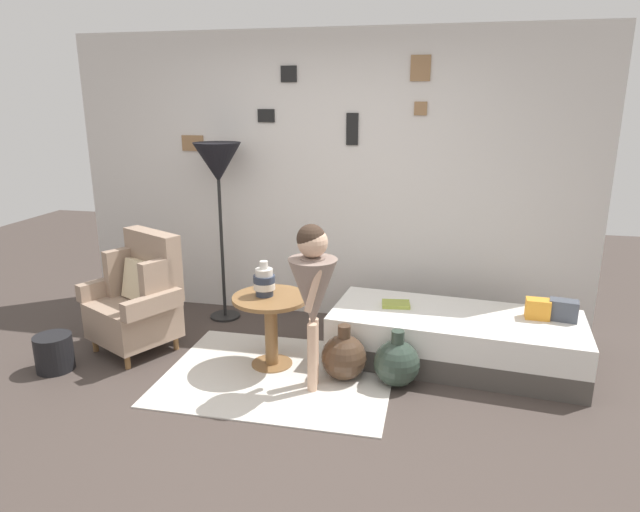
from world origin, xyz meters
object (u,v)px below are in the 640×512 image
at_px(person_child, 313,285).
at_px(magazine_basket, 54,353).
at_px(side_table, 271,316).
at_px(demijohn_near, 344,357).
at_px(armchair, 139,298).
at_px(floor_lamp, 218,168).
at_px(demijohn_far, 397,363).
at_px(book_on_daybed, 396,304).
at_px(daybed, 454,338).
at_px(vase_striped, 264,281).

xyz_separation_m(person_child, magazine_basket, (-2.00, -0.15, -0.64)).
xyz_separation_m(side_table, demijohn_near, (0.58, -0.09, -0.24)).
distance_m(armchair, floor_lamp, 1.32).
distance_m(armchair, person_child, 1.62).
bearing_deg(magazine_basket, demijohn_far, 7.11).
relative_size(book_on_daybed, demijohn_far, 0.52).
relative_size(armchair, book_on_daybed, 4.41).
xyz_separation_m(daybed, magazine_basket, (-2.99, -0.78, -0.06)).
height_order(daybed, floor_lamp, floor_lamp).
bearing_deg(floor_lamp, demijohn_far, -29.54).
bearing_deg(demijohn_far, person_child, -163.23).
bearing_deg(demijohn_far, side_table, 174.08).
bearing_deg(magazine_basket, floor_lamp, 55.90).
height_order(demijohn_near, demijohn_far, same).
relative_size(floor_lamp, person_child, 1.36).
bearing_deg(magazine_basket, armchair, 47.91).
height_order(floor_lamp, demijohn_near, floor_lamp).
distance_m(vase_striped, demijohn_near, 0.82).
bearing_deg(demijohn_near, person_child, -135.54).
bearing_deg(demijohn_far, floor_lamp, 150.46).
bearing_deg(person_child, demijohn_near, 44.46).
bearing_deg(side_table, demijohn_near, -8.59).
bearing_deg(demijohn_near, demijohn_far, -1.87).
relative_size(armchair, demijohn_near, 2.30).
bearing_deg(daybed, demijohn_near, -150.67).
bearing_deg(daybed, magazine_basket, -165.30).
relative_size(demijohn_near, magazine_basket, 1.51).
height_order(daybed, person_child, person_child).
distance_m(floor_lamp, person_child, 1.73).
bearing_deg(person_child, book_on_daybed, 54.40).
bearing_deg(person_child, daybed, 32.73).
height_order(side_table, person_child, person_child).
xyz_separation_m(armchair, person_child, (1.54, -0.36, 0.34)).
bearing_deg(demijohn_near, armchair, 174.39).
bearing_deg(vase_striped, magazine_basket, -164.49).
bearing_deg(floor_lamp, vase_striped, -51.37).
height_order(vase_striped, book_on_daybed, vase_striped).
bearing_deg(book_on_daybed, side_table, -153.76).
distance_m(demijohn_near, magazine_basket, 2.21).
bearing_deg(demijohn_near, daybed, 29.33).
bearing_deg(person_child, magazine_basket, -175.80).
bearing_deg(demijohn_far, vase_striped, 173.84).
xyz_separation_m(book_on_daybed, demijohn_near, (-0.33, -0.54, -0.24)).
bearing_deg(vase_striped, side_table, -10.97).
distance_m(demijohn_far, magazine_basket, 2.60).
bearing_deg(magazine_basket, book_on_daybed, 19.12).
height_order(daybed, book_on_daybed, book_on_daybed).
xyz_separation_m(vase_striped, magazine_basket, (-1.56, -0.43, -0.54)).
bearing_deg(side_table, demijohn_far, -5.92).
relative_size(book_on_daybed, magazine_basket, 0.79).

